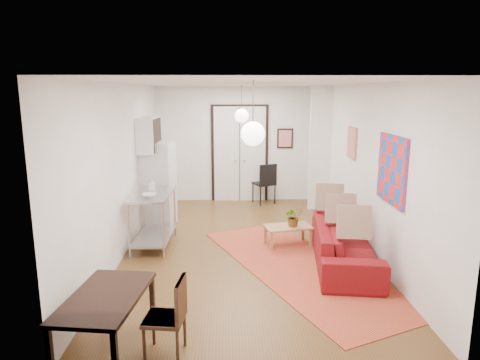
{
  "coord_description": "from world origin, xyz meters",
  "views": [
    {
      "loc": [
        -0.32,
        -7.29,
        2.76
      ],
      "look_at": [
        -0.1,
        0.0,
        1.25
      ],
      "focal_mm": 32.0,
      "sensor_mm": 36.0,
      "label": 1
    }
  ],
  "objects_px": {
    "dining_chair_near": "(165,307)",
    "black_side_chair": "(264,179)",
    "dining_table": "(106,302)",
    "coffee_table": "(288,229)",
    "kitchen_counter": "(153,211)",
    "dining_chair_far": "(165,308)",
    "sofa": "(345,244)",
    "fridge": "(159,184)"
  },
  "relations": [
    {
      "from": "dining_chair_near",
      "to": "black_side_chair",
      "type": "distance_m",
      "value": 6.5
    },
    {
      "from": "dining_table",
      "to": "dining_chair_near",
      "type": "bearing_deg",
      "value": 9.16
    },
    {
      "from": "coffee_table",
      "to": "kitchen_counter",
      "type": "bearing_deg",
      "value": 179.25
    },
    {
      "from": "kitchen_counter",
      "to": "dining_table",
      "type": "distance_m",
      "value": 3.29
    },
    {
      "from": "dining_chair_far",
      "to": "coffee_table",
      "type": "bearing_deg",
      "value": 158.01
    },
    {
      "from": "kitchen_counter",
      "to": "dining_table",
      "type": "xyz_separation_m",
      "value": [
        0.06,
        -3.29,
        -0.05
      ]
    },
    {
      "from": "sofa",
      "to": "dining_chair_far",
      "type": "height_order",
      "value": "dining_chair_far"
    },
    {
      "from": "black_side_chair",
      "to": "dining_chair_far",
      "type": "bearing_deg",
      "value": 52.2
    },
    {
      "from": "dining_chair_near",
      "to": "dining_chair_far",
      "type": "bearing_deg",
      "value": 7.2
    },
    {
      "from": "fridge",
      "to": "dining_table",
      "type": "relative_size",
      "value": 1.32
    },
    {
      "from": "black_side_chair",
      "to": "fridge",
      "type": "bearing_deg",
      "value": 14.11
    },
    {
      "from": "coffee_table",
      "to": "black_side_chair",
      "type": "height_order",
      "value": "black_side_chair"
    },
    {
      "from": "coffee_table",
      "to": "dining_chair_near",
      "type": "xyz_separation_m",
      "value": [
        -1.77,
        -3.16,
        0.17
      ]
    },
    {
      "from": "sofa",
      "to": "coffee_table",
      "type": "distance_m",
      "value": 1.2
    },
    {
      "from": "coffee_table",
      "to": "dining_chair_near",
      "type": "distance_m",
      "value": 3.63
    },
    {
      "from": "dining_table",
      "to": "dining_chair_near",
      "type": "distance_m",
      "value": 0.62
    },
    {
      "from": "fridge",
      "to": "dining_table",
      "type": "distance_m",
      "value": 4.59
    },
    {
      "from": "kitchen_counter",
      "to": "black_side_chair",
      "type": "bearing_deg",
      "value": 56.3
    },
    {
      "from": "sofa",
      "to": "black_side_chair",
      "type": "relative_size",
      "value": 2.29
    },
    {
      "from": "sofa",
      "to": "kitchen_counter",
      "type": "height_order",
      "value": "kitchen_counter"
    },
    {
      "from": "fridge",
      "to": "dining_chair_near",
      "type": "distance_m",
      "value": 4.56
    },
    {
      "from": "kitchen_counter",
      "to": "fridge",
      "type": "height_order",
      "value": "fridge"
    },
    {
      "from": "coffee_table",
      "to": "dining_chair_far",
      "type": "bearing_deg",
      "value": -119.18
    },
    {
      "from": "sofa",
      "to": "kitchen_counter",
      "type": "xyz_separation_m",
      "value": [
        -3.23,
        0.93,
        0.32
      ]
    },
    {
      "from": "dining_chair_near",
      "to": "fridge",
      "type": "bearing_deg",
      "value": -163.24
    },
    {
      "from": "coffee_table",
      "to": "dining_table",
      "type": "distance_m",
      "value": 4.04
    },
    {
      "from": "sofa",
      "to": "coffee_table",
      "type": "height_order",
      "value": "sofa"
    },
    {
      "from": "coffee_table",
      "to": "black_side_chair",
      "type": "xyz_separation_m",
      "value": [
        -0.18,
        3.14,
        0.28
      ]
    },
    {
      "from": "sofa",
      "to": "fridge",
      "type": "bearing_deg",
      "value": 64.2
    },
    {
      "from": "sofa",
      "to": "black_side_chair",
      "type": "height_order",
      "value": "black_side_chair"
    },
    {
      "from": "coffee_table",
      "to": "kitchen_counter",
      "type": "distance_m",
      "value": 2.45
    },
    {
      "from": "coffee_table",
      "to": "dining_table",
      "type": "height_order",
      "value": "dining_table"
    },
    {
      "from": "kitchen_counter",
      "to": "black_side_chair",
      "type": "relative_size",
      "value": 1.3
    },
    {
      "from": "dining_table",
      "to": "dining_chair_near",
      "type": "xyz_separation_m",
      "value": [
        0.6,
        0.1,
        -0.12
      ]
    },
    {
      "from": "dining_chair_near",
      "to": "dining_chair_far",
      "type": "relative_size",
      "value": 1.0
    },
    {
      "from": "sofa",
      "to": "dining_chair_far",
      "type": "relative_size",
      "value": 2.73
    },
    {
      "from": "dining_chair_near",
      "to": "black_side_chair",
      "type": "bearing_deg",
      "value": 173.02
    },
    {
      "from": "sofa",
      "to": "fridge",
      "type": "distance_m",
      "value": 4.03
    },
    {
      "from": "kitchen_counter",
      "to": "dining_chair_near",
      "type": "relative_size",
      "value": 1.54
    },
    {
      "from": "dining_table",
      "to": "black_side_chair",
      "type": "xyz_separation_m",
      "value": [
        2.19,
        6.4,
        -0.01
      ]
    },
    {
      "from": "dining_chair_far",
      "to": "black_side_chair",
      "type": "distance_m",
      "value": 6.51
    },
    {
      "from": "dining_chair_far",
      "to": "black_side_chair",
      "type": "bearing_deg",
      "value": 173.05
    }
  ]
}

